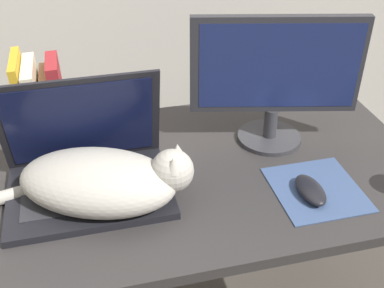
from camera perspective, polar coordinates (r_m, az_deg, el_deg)
desk at (r=1.24m, az=-5.49°, el=-6.51°), size 1.42×0.65×0.70m
laptop at (r=1.15m, az=-12.32°, el=-3.05°), size 0.37×0.26×0.27m
cat at (r=1.09m, az=-10.40°, el=-4.30°), size 0.47×0.32×0.14m
external_monitor at (r=1.25m, az=9.88°, el=7.89°), size 0.43×0.17×0.35m
mousepad at (r=1.18m, az=14.53°, el=-5.22°), size 0.20×0.21×0.00m
computer_mouse at (r=1.15m, az=13.87°, el=-5.31°), size 0.06×0.11×0.03m
book_row at (r=1.34m, az=-17.45°, el=4.80°), size 0.12×0.17×0.24m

